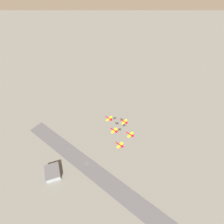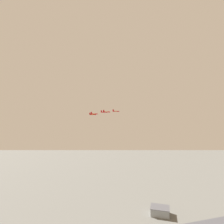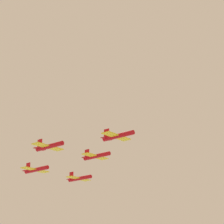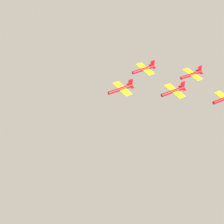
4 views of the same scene
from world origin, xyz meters
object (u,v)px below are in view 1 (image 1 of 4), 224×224
at_px(jet_2, 124,122).
at_px(jet_4, 130,135).
at_px(jet_3, 120,145).
at_px(jet_0, 109,118).
at_px(jet_1, 114,130).
at_px(hangar, 53,173).

height_order(jet_2, jet_4, jet_2).
bearing_deg(jet_3, jet_0, 59.53).
distance_m(jet_0, jet_2, 15.75).
height_order(jet_1, jet_2, jet_1).
bearing_deg(jet_2, jet_0, 120.47).
height_order(jet_0, jet_2, jet_0).
bearing_deg(jet_4, jet_2, 59.53).
xyz_separation_m(jet_0, jet_2, (7.69, 13.65, -1.65)).
height_order(hangar, jet_1, jet_1).
bearing_deg(jet_0, jet_1, -120.47).
distance_m(hangar, jet_1, 183.66).
bearing_deg(jet_3, jet_1, 59.53).
distance_m(hangar, jet_2, 187.28).
bearing_deg(jet_0, jet_3, -120.47).
xyz_separation_m(jet_1, jet_3, (15.66, -0.09, -2.66)).
bearing_deg(jet_1, jet_2, -0.00).
bearing_deg(jet_0, hangar, 120.92).
xyz_separation_m(jet_0, jet_4, (23.35, 13.56, -3.66)).
bearing_deg(jet_1, jet_4, -59.53).
bearing_deg(jet_2, hangar, 120.86).
height_order(jet_0, jet_1, jet_0).
height_order(jet_3, jet_4, jet_3).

